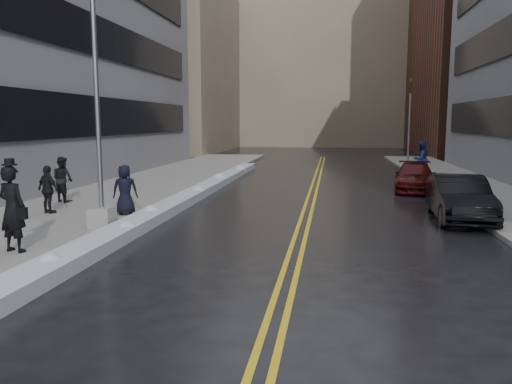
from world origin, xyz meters
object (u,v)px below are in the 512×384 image
at_px(traffic_signal, 409,119).
at_px(pedestrian_fedora, 13,209).
at_px(pedestrian_east, 421,159).
at_px(pedestrian_b, 63,179).
at_px(car_maroon, 415,177).
at_px(car_black, 459,198).
at_px(pedestrian_c, 125,190).
at_px(lamppost, 99,146).
at_px(pedestrian_d, 48,190).
at_px(fire_hydrant, 470,187).

relative_size(traffic_signal, pedestrian_fedora, 2.90).
distance_m(pedestrian_fedora, pedestrian_east, 21.80).
height_order(pedestrian_fedora, pedestrian_b, pedestrian_fedora).
bearing_deg(car_maroon, car_black, -80.25).
bearing_deg(pedestrian_c, lamppost, 75.11).
bearing_deg(traffic_signal, pedestrian_east, -92.48).
distance_m(pedestrian_fedora, pedestrian_d, 5.21).
height_order(traffic_signal, pedestrian_fedora, traffic_signal).
relative_size(car_black, car_maroon, 1.01).
bearing_deg(pedestrian_c, car_black, 168.16).
relative_size(pedestrian_b, pedestrian_east, 0.86).
bearing_deg(pedestrian_c, traffic_signal, -140.06).
xyz_separation_m(lamppost, car_black, (10.80, 3.45, -1.79)).
relative_size(traffic_signal, car_black, 1.33).
bearing_deg(pedestrian_fedora, traffic_signal, -104.80).
xyz_separation_m(pedestrian_fedora, pedestrian_east, (12.30, 18.00, -0.02)).
xyz_separation_m(pedestrian_fedora, car_maroon, (11.33, 13.62, -0.53)).
bearing_deg(traffic_signal, car_black, -93.09).
bearing_deg(pedestrian_b, pedestrian_c, 170.16).
distance_m(traffic_signal, car_maroon, 11.71).
relative_size(lamppost, pedestrian_b, 4.35).
bearing_deg(pedestrian_d, lamppost, 168.81).
xyz_separation_m(lamppost, pedestrian_c, (-0.15, 2.05, -1.55)).
xyz_separation_m(pedestrian_b, car_maroon, (14.17, 6.43, -0.38)).
relative_size(traffic_signal, pedestrian_c, 3.59).
bearing_deg(pedestrian_b, traffic_signal, -108.60).
bearing_deg(car_black, pedestrian_east, 88.81).
distance_m(lamppost, pedestrian_c, 2.58).
relative_size(pedestrian_fedora, pedestrian_east, 1.02).
distance_m(pedestrian_east, car_maroon, 4.52).
relative_size(fire_hydrant, car_black, 0.16).
bearing_deg(pedestrian_c, pedestrian_d, -15.07).
relative_size(lamppost, car_maroon, 1.70).
bearing_deg(traffic_signal, pedestrian_c, -120.93).
distance_m(lamppost, fire_hydrant, 14.81).
xyz_separation_m(lamppost, car_maroon, (10.53, 10.69, -1.88)).
bearing_deg(car_black, fire_hydrant, 73.99).
distance_m(fire_hydrant, car_black, 4.79).
height_order(pedestrian_d, pedestrian_east, pedestrian_east).
relative_size(lamppost, pedestrian_c, 4.56).
height_order(lamppost, car_black, lamppost).
bearing_deg(traffic_signal, pedestrian_b, -131.04).
xyz_separation_m(fire_hydrant, traffic_signal, (-0.50, 14.00, 2.85)).
bearing_deg(traffic_signal, pedestrian_d, -125.96).
bearing_deg(pedestrian_fedora, lamppost, -93.27).
relative_size(pedestrian_d, car_maroon, 0.36).
height_order(pedestrian_c, pedestrian_east, pedestrian_east).
distance_m(fire_hydrant, pedestrian_fedora, 17.07).
xyz_separation_m(pedestrian_c, pedestrian_d, (-2.66, -0.19, -0.02)).
bearing_deg(car_maroon, lamppost, -126.98).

